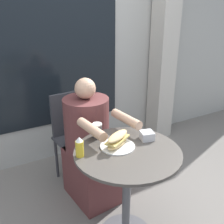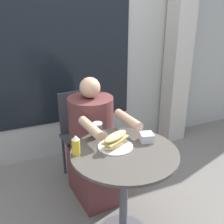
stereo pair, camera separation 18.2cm
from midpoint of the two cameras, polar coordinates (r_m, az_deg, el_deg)
storefront_wall at (r=2.82m, az=-8.28°, el=17.27°), size 8.00×0.09×2.80m
lattice_pillar at (r=3.28m, az=16.01°, el=13.85°), size 0.24×0.24×2.40m
cafe_table at (r=1.85m, az=5.55°, el=-13.87°), size 0.71×0.71×0.74m
diner_chair at (r=2.57m, az=-4.91°, el=-3.43°), size 0.41×0.41×0.87m
seated_diner at (r=2.30m, az=-1.70°, el=-8.05°), size 0.43×0.70×1.10m
sandwich_on_plate at (r=1.76m, az=3.71°, el=-6.47°), size 0.24×0.24×0.10m
drink_cup at (r=1.89m, az=-0.43°, el=-3.92°), size 0.07×0.07×0.11m
napkin_box at (r=1.87m, az=10.34°, el=-5.51°), size 0.11×0.11×0.06m
condiment_bottle at (r=1.67m, az=-4.79°, el=-7.29°), size 0.05×0.05×0.14m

